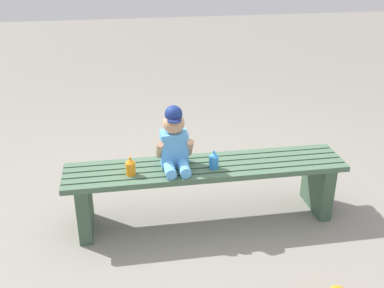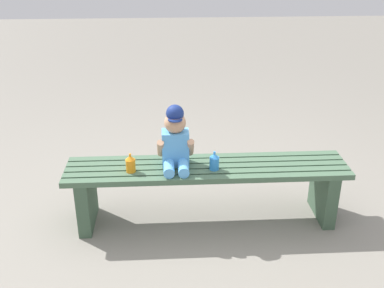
{
  "view_description": "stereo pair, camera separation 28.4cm",
  "coord_description": "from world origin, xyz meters",
  "px_view_note": "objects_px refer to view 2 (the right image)",
  "views": [
    {
      "loc": [
        -0.53,
        -2.6,
        1.78
      ],
      "look_at": [
        -0.1,
        -0.05,
        0.59
      ],
      "focal_mm": 43.3,
      "sensor_mm": 36.0,
      "label": 1
    },
    {
      "loc": [
        -0.25,
        -2.63,
        1.78
      ],
      "look_at": [
        -0.1,
        -0.05,
        0.59
      ],
      "focal_mm": 43.3,
      "sensor_mm": 36.0,
      "label": 2
    }
  ],
  "objects_px": {
    "park_bench": "(207,183)",
    "child_figure": "(175,140)",
    "sippy_cup_right": "(214,161)",
    "sippy_cup_left": "(131,163)"
  },
  "relations": [
    {
      "from": "park_bench",
      "to": "child_figure",
      "type": "distance_m",
      "value": 0.36
    },
    {
      "from": "child_figure",
      "to": "sippy_cup_right",
      "type": "height_order",
      "value": "child_figure"
    },
    {
      "from": "park_bench",
      "to": "child_figure",
      "type": "xyz_separation_m",
      "value": [
        -0.2,
        0.02,
        0.3
      ]
    },
    {
      "from": "sippy_cup_left",
      "to": "sippy_cup_right",
      "type": "bearing_deg",
      "value": 0.0
    },
    {
      "from": "sippy_cup_right",
      "to": "park_bench",
      "type": "bearing_deg",
      "value": 128.02
    },
    {
      "from": "park_bench",
      "to": "child_figure",
      "type": "bearing_deg",
      "value": 174.17
    },
    {
      "from": "child_figure",
      "to": "sippy_cup_right",
      "type": "xyz_separation_m",
      "value": [
        0.24,
        -0.07,
        -0.12
      ]
    },
    {
      "from": "park_bench",
      "to": "sippy_cup_left",
      "type": "relative_size",
      "value": 14.63
    },
    {
      "from": "park_bench",
      "to": "sippy_cup_right",
      "type": "bearing_deg",
      "value": -51.98
    },
    {
      "from": "park_bench",
      "to": "sippy_cup_right",
      "type": "relative_size",
      "value": 14.63
    }
  ]
}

